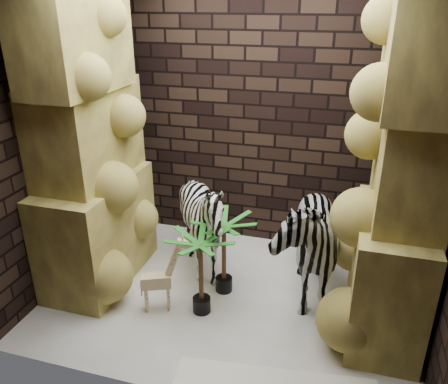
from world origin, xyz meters
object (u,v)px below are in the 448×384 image
(zebra_left, at_px, (204,229))
(palm_back, at_px, (201,274))
(zebra_right, at_px, (303,229))
(palm_front, at_px, (224,255))
(giraffe_toy, at_px, (156,273))

(zebra_left, bearing_deg, palm_back, -62.68)
(zebra_right, bearing_deg, zebra_left, 166.15)
(palm_front, bearing_deg, zebra_left, 142.79)
(zebra_left, relative_size, giraffe_toy, 1.50)
(giraffe_toy, relative_size, palm_back, 0.97)
(palm_front, bearing_deg, zebra_right, 12.61)
(zebra_right, height_order, palm_front, zebra_right)
(palm_back, bearing_deg, giraffe_toy, -168.45)
(zebra_left, relative_size, palm_front, 1.44)
(giraffe_toy, bearing_deg, palm_front, 17.44)
(zebra_right, height_order, palm_back, zebra_right)
(palm_front, bearing_deg, palm_back, -106.37)
(zebra_right, relative_size, zebra_left, 1.22)
(zebra_right, distance_m, palm_back, 1.05)
(giraffe_toy, xyz_separation_m, palm_back, (0.41, 0.08, 0.01))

